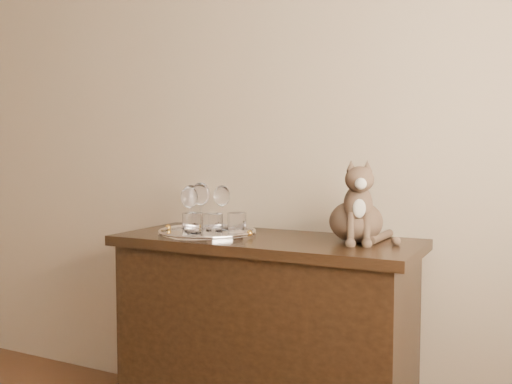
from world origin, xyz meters
TOP-DOWN VIEW (x-y plane):
  - wall_back at (0.00, 2.25)m, footprint 4.00×0.10m
  - sideboard at (0.60, 1.94)m, footprint 1.20×0.50m
  - tray at (0.35, 1.91)m, footprint 0.40×0.40m
  - wine_glass_a at (0.24, 1.96)m, footprint 0.07×0.07m
  - wine_glass_b at (0.35, 2.02)m, footprint 0.07×0.07m
  - wine_glass_c at (0.28, 1.88)m, footprint 0.07×0.07m
  - wine_glass_d at (0.30, 1.94)m, footprint 0.08×0.08m
  - tumbler_a at (0.43, 1.82)m, footprint 0.08×0.08m
  - tumbler_b at (0.35, 1.80)m, footprint 0.08×0.08m
  - tumbler_c at (0.47, 1.93)m, footprint 0.08×0.08m
  - cat at (0.95, 2.00)m, footprint 0.39×0.38m

SIDE VIEW (x-z plane):
  - sideboard at x=0.60m, z-range 0.00..0.85m
  - tray at x=0.35m, z-range 0.85..0.86m
  - tumbler_c at x=0.47m, z-range 0.86..0.94m
  - tumbler_a at x=0.43m, z-range 0.86..0.95m
  - tumbler_b at x=0.35m, z-range 0.86..0.95m
  - wine_glass_b at x=0.35m, z-range 0.86..1.05m
  - wine_glass_c at x=0.28m, z-range 0.86..1.05m
  - wine_glass_a at x=0.24m, z-range 0.86..1.05m
  - wine_glass_d at x=0.30m, z-range 0.86..1.06m
  - cat at x=0.95m, z-range 0.85..1.16m
  - wall_back at x=0.00m, z-range 0.00..2.70m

